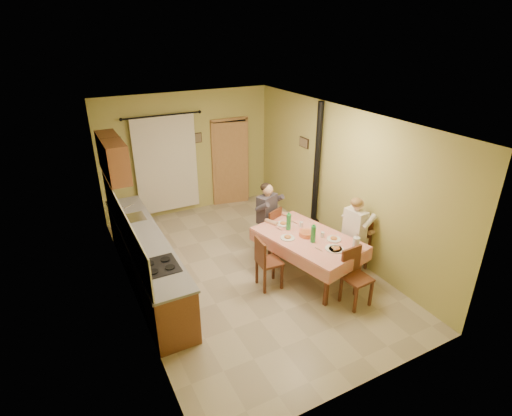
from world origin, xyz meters
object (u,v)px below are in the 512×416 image
chair_near (355,288)px  stove_flue (315,189)px  dining_table (307,256)px  man_far (268,210)px  chair_right (353,253)px  man_right (356,225)px  chair_left (268,272)px  chair_far (268,237)px

chair_near → stove_flue: 2.53m
dining_table → man_far: 1.19m
chair_right → man_right: man_right is taller
chair_right → chair_left: (-1.67, 0.21, -0.00)m
chair_far → chair_left: 1.19m
man_far → man_right: 1.66m
chair_near → chair_right: 1.07m
man_far → stove_flue: 1.24m
dining_table → chair_right: size_ratio=2.14×
chair_far → chair_right: (1.09, -1.26, 0.00)m
chair_far → chair_right: size_ratio=0.96×
chair_right → chair_near: bearing=134.8°
chair_far → chair_left: bearing=-143.5°
chair_left → chair_far: bearing=154.2°
dining_table → man_right: man_right is taller
dining_table → stove_flue: 1.72m
chair_far → chair_left: size_ratio=1.00×
chair_near → man_right: size_ratio=0.68×
chair_left → dining_table: bearing=93.4°
chair_near → chair_left: (-1.00, 1.05, -0.00)m
chair_right → stove_flue: bearing=-11.6°
chair_near → stove_flue: (0.79, 2.29, 0.74)m
man_far → man_right: (1.08, -1.27, 0.00)m
dining_table → chair_left: (-0.79, -0.00, -0.09)m
chair_right → chair_left: size_ratio=1.04×
dining_table → chair_far: bearing=88.4°
dining_table → man_far: size_ratio=1.50×
stove_flue → man_right: bearing=-95.6°
chair_right → man_far: bearing=34.2°
dining_table → man_right: 1.02m
dining_table → chair_left: 0.80m
chair_far → man_far: 0.59m
dining_table → chair_far: size_ratio=2.23×
chair_far → stove_flue: stove_flue is taller
chair_left → stove_flue: 2.30m
chair_right → man_right: size_ratio=0.70×
chair_right → man_right: bearing=90.0°
stove_flue → chair_right: bearing=-95.0°
chair_far → chair_left: (-0.58, -1.04, 0.00)m
chair_far → chair_right: bearing=-73.4°
chair_near → man_right: bearing=-132.0°
chair_left → man_far: bearing=154.6°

